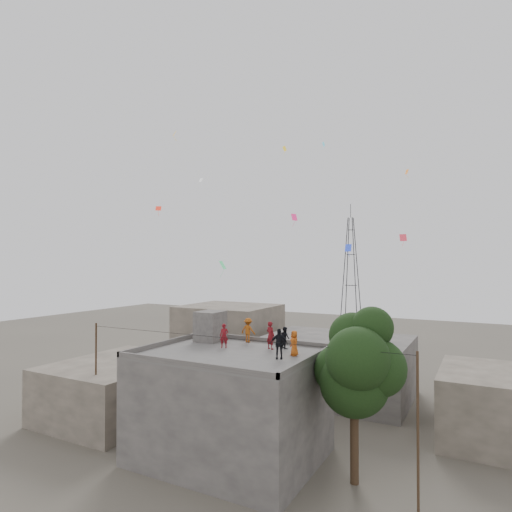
# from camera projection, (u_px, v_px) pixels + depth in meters

# --- Properties ---
(ground) EXTENTS (140.00, 140.00, 0.00)m
(ground) POSITION_uv_depth(u_px,v_px,m) (230.00, 457.00, 24.98)
(ground) COLOR #4F4941
(ground) RESTS_ON ground
(main_building) EXTENTS (10.00, 8.00, 6.10)m
(main_building) POSITION_uv_depth(u_px,v_px,m) (230.00, 405.00, 25.03)
(main_building) COLOR #484543
(main_building) RESTS_ON ground
(parapet) EXTENTS (10.00, 8.00, 0.30)m
(parapet) POSITION_uv_depth(u_px,v_px,m) (230.00, 350.00, 25.08)
(parapet) COLOR #484543
(parapet) RESTS_ON main_building
(stair_head_box) EXTENTS (1.60, 1.80, 2.00)m
(stair_head_box) POSITION_uv_depth(u_px,v_px,m) (210.00, 326.00, 28.89)
(stair_head_box) COLOR #484543
(stair_head_box) RESTS_ON main_building
(neighbor_west) EXTENTS (8.00, 10.00, 4.00)m
(neighbor_west) POSITION_uv_depth(u_px,v_px,m) (119.00, 388.00, 31.96)
(neighbor_west) COLOR #564E44
(neighbor_west) RESTS_ON ground
(neighbor_north) EXTENTS (12.00, 9.00, 5.00)m
(neighbor_north) POSITION_uv_depth(u_px,v_px,m) (336.00, 367.00, 36.42)
(neighbor_north) COLOR #484543
(neighbor_north) RESTS_ON ground
(neighbor_northwest) EXTENTS (9.00, 8.00, 7.00)m
(neighbor_northwest) POSITION_uv_depth(u_px,v_px,m) (229.00, 340.00, 43.86)
(neighbor_northwest) COLOR #564E44
(neighbor_northwest) RESTS_ON ground
(neighbor_east) EXTENTS (7.00, 8.00, 4.40)m
(neighbor_east) POSITION_uv_depth(u_px,v_px,m) (500.00, 407.00, 27.22)
(neighbor_east) COLOR #564E44
(neighbor_east) RESTS_ON ground
(tree) EXTENTS (4.90, 4.60, 9.10)m
(tree) POSITION_uv_depth(u_px,v_px,m) (358.00, 365.00, 22.13)
(tree) COLOR black
(tree) RESTS_ON ground
(utility_line) EXTENTS (20.12, 0.62, 7.40)m
(utility_line) POSITION_uv_depth(u_px,v_px,m) (226.00, 399.00, 23.70)
(utility_line) COLOR black
(utility_line) RESTS_ON ground
(transmission_tower) EXTENTS (2.97, 2.97, 20.01)m
(transmission_tower) POSITION_uv_depth(u_px,v_px,m) (351.00, 279.00, 62.27)
(transmission_tower) COLOR black
(transmission_tower) RESTS_ON ground
(person_red_adult) EXTENTS (0.71, 0.58, 1.69)m
(person_red_adult) POSITION_uv_depth(u_px,v_px,m) (270.00, 335.00, 26.14)
(person_red_adult) COLOR maroon
(person_red_adult) RESTS_ON main_building
(person_orange_child) EXTENTS (0.82, 0.81, 1.42)m
(person_orange_child) POSITION_uv_depth(u_px,v_px,m) (294.00, 343.00, 24.29)
(person_orange_child) COLOR #C65616
(person_orange_child) RESTS_ON main_building
(person_dark_child) EXTENTS (0.82, 0.79, 1.33)m
(person_dark_child) POSITION_uv_depth(u_px,v_px,m) (285.00, 338.00, 26.36)
(person_dark_child) COLOR black
(person_dark_child) RESTS_ON main_building
(person_dark_adult) EXTENTS (1.05, 0.75, 1.65)m
(person_dark_adult) POSITION_uv_depth(u_px,v_px,m) (279.00, 344.00, 23.52)
(person_dark_adult) COLOR black
(person_dark_adult) RESTS_ON main_building
(person_orange_adult) EXTENTS (1.06, 0.64, 1.61)m
(person_orange_adult) POSITION_uv_depth(u_px,v_px,m) (248.00, 330.00, 28.42)
(person_orange_adult) COLOR #A54D12
(person_orange_adult) RESTS_ON main_building
(person_red_child) EXTENTS (0.64, 0.54, 1.48)m
(person_red_child) POSITION_uv_depth(u_px,v_px,m) (224.00, 336.00, 26.57)
(person_red_child) COLOR maroon
(person_red_child) RESTS_ON main_building
(kites) EXTENTS (17.62, 18.76, 12.19)m
(kites) POSITION_uv_depth(u_px,v_px,m) (282.00, 199.00, 31.20)
(kites) COLOR #F92E1A
(kites) RESTS_ON ground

